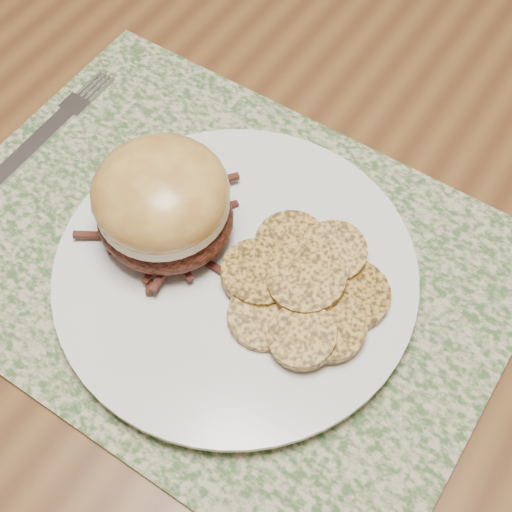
{
  "coord_description": "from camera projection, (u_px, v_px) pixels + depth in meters",
  "views": [
    {
      "loc": [
        0.24,
        -0.37,
        1.23
      ],
      "look_at": [
        0.09,
        -0.14,
        0.79
      ],
      "focal_mm": 50.0,
      "sensor_mm": 36.0,
      "label": 1
    }
  ],
  "objects": [
    {
      "name": "ground",
      "position": [
        256.0,
        403.0,
        1.28
      ],
      "size": [
        3.5,
        3.5,
        0.0
      ],
      "primitive_type": "plane",
      "color": "#532E1C",
      "rests_on": "ground"
    },
    {
      "name": "dining_table",
      "position": [
        256.0,
        172.0,
        0.71
      ],
      "size": [
        1.5,
        0.9,
        0.75
      ],
      "color": "brown",
      "rests_on": "ground"
    },
    {
      "name": "placemat",
      "position": [
        218.0,
        260.0,
        0.56
      ],
      "size": [
        0.45,
        0.33,
        0.0
      ],
      "primitive_type": "cube",
      "color": "#3A572C",
      "rests_on": "dining_table"
    },
    {
      "name": "dinner_plate",
      "position": [
        236.0,
        274.0,
        0.54
      ],
      "size": [
        0.26,
        0.26,
        0.02
      ],
      "primitive_type": "cylinder",
      "color": "silver",
      "rests_on": "placemat"
    },
    {
      "name": "pork_sandwich",
      "position": [
        162.0,
        203.0,
        0.52
      ],
      "size": [
        0.12,
        0.11,
        0.08
      ],
      "rotation": [
        0.0,
        0.0,
        0.14
      ],
      "color": "black",
      "rests_on": "dinner_plate"
    },
    {
      "name": "roasted_potatoes",
      "position": [
        304.0,
        291.0,
        0.52
      ],
      "size": [
        0.14,
        0.14,
        0.03
      ],
      "color": "#C08938",
      "rests_on": "dinner_plate"
    },
    {
      "name": "fork",
      "position": [
        39.0,
        140.0,
        0.62
      ],
      "size": [
        0.02,
        0.19,
        0.0
      ],
      "rotation": [
        0.0,
        0.0,
        0.01
      ],
      "color": "silver",
      "rests_on": "placemat"
    }
  ]
}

